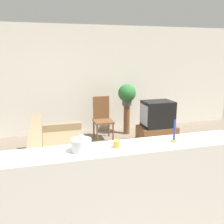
{
  "coord_description": "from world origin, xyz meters",
  "views": [
    {
      "loc": [
        -0.82,
        -2.89,
        2.01
      ],
      "look_at": [
        0.51,
        1.85,
        0.85
      ],
      "focal_mm": 40.0,
      "sensor_mm": 36.0,
      "label": 1
    }
  ],
  "objects": [
    {
      "name": "ground_plane",
      "position": [
        0.0,
        0.0,
        0.0
      ],
      "size": [
        14.0,
        14.0,
        0.0
      ],
      "primitive_type": "plane",
      "color": "#756656"
    },
    {
      "name": "tv_stand",
      "position": [
        1.6,
        1.98,
        0.21
      ],
      "size": [
        0.83,
        0.52,
        0.42
      ],
      "color": "brown",
      "rests_on": "ground_plane"
    },
    {
      "name": "candlestick",
      "position": [
        0.55,
        -0.56,
        1.14
      ],
      "size": [
        0.07,
        0.07,
        0.25
      ],
      "color": "#B7933D",
      "rests_on": "foreground_counter"
    },
    {
      "name": "television",
      "position": [
        1.59,
        1.98,
        0.71
      ],
      "size": [
        0.66,
        0.49,
        0.57
      ],
      "color": "black",
      "rests_on": "tv_stand"
    },
    {
      "name": "potted_plant",
      "position": [
        1.2,
        2.91,
        1.03
      ],
      "size": [
        0.44,
        0.44,
        0.54
      ],
      "color": "#4C4C51",
      "rests_on": "plant_stand"
    },
    {
      "name": "plant_stand",
      "position": [
        1.2,
        2.91,
        0.37
      ],
      "size": [
        0.16,
        0.16,
        0.74
      ],
      "color": "brown",
      "rests_on": "ground_plane"
    },
    {
      "name": "wall_back",
      "position": [
        0.0,
        3.43,
        1.35
      ],
      "size": [
        9.0,
        0.06,
        2.7
      ],
      "color": "silver",
      "rests_on": "ground_plane"
    },
    {
      "name": "wooden_chair",
      "position": [
        0.52,
        2.72,
        0.54
      ],
      "size": [
        0.44,
        0.44,
        1.01
      ],
      "color": "brown",
      "rests_on": "ground_plane"
    },
    {
      "name": "candle_jar",
      "position": [
        -0.11,
        -0.56,
        1.1
      ],
      "size": [
        0.08,
        0.08,
        0.08
      ],
      "color": "gold",
      "rests_on": "foreground_counter"
    },
    {
      "name": "couch",
      "position": [
        -0.62,
        1.33,
        0.28
      ],
      "size": [
        1.0,
        2.01,
        0.8
      ],
      "color": "#847051",
      "rests_on": "ground_plane"
    },
    {
      "name": "foreground_counter",
      "position": [
        0.0,
        -0.56,
        0.53
      ],
      "size": [
        2.71,
        0.44,
        1.06
      ],
      "color": "silver",
      "rests_on": "ground_plane"
    },
    {
      "name": "decorative_bowl",
      "position": [
        -0.48,
        -0.56,
        1.12
      ],
      "size": [
        0.2,
        0.2,
        0.17
      ],
      "color": "silver",
      "rests_on": "foreground_counter"
    }
  ]
}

